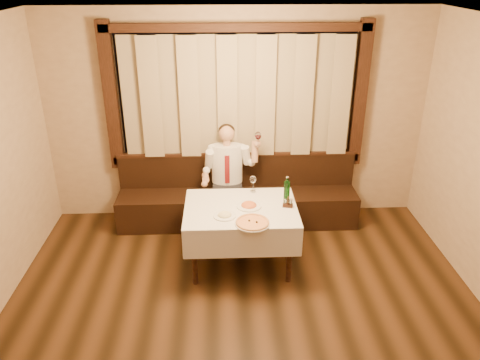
{
  "coord_description": "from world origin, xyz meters",
  "views": [
    {
      "loc": [
        -0.2,
        -2.94,
        3.26
      ],
      "look_at": [
        0.0,
        1.9,
        1.0
      ],
      "focal_mm": 35.0,
      "sensor_mm": 36.0,
      "label": 1
    }
  ],
  "objects_px": {
    "pasta_red": "(249,204)",
    "cruet_caddy": "(288,203)",
    "pasta_cream": "(225,214)",
    "green_bottle": "(287,191)",
    "seated_man": "(228,169)",
    "banquette": "(238,200)",
    "dining_table": "(241,215)",
    "pizza": "(252,223)"
  },
  "relations": [
    {
      "from": "dining_table",
      "to": "pasta_cream",
      "type": "height_order",
      "value": "pasta_cream"
    },
    {
      "from": "banquette",
      "to": "seated_man",
      "type": "height_order",
      "value": "seated_man"
    },
    {
      "from": "seated_man",
      "to": "pizza",
      "type": "bearing_deg",
      "value": -79.75
    },
    {
      "from": "dining_table",
      "to": "pizza",
      "type": "distance_m",
      "value": 0.41
    },
    {
      "from": "green_bottle",
      "to": "cruet_caddy",
      "type": "relative_size",
      "value": 2.63
    },
    {
      "from": "cruet_caddy",
      "to": "seated_man",
      "type": "bearing_deg",
      "value": 138.11
    },
    {
      "from": "pasta_red",
      "to": "green_bottle",
      "type": "relative_size",
      "value": 0.88
    },
    {
      "from": "pasta_cream",
      "to": "cruet_caddy",
      "type": "height_order",
      "value": "cruet_caddy"
    },
    {
      "from": "green_bottle",
      "to": "pasta_cream",
      "type": "bearing_deg",
      "value": -156.63
    },
    {
      "from": "banquette",
      "to": "pasta_cream",
      "type": "distance_m",
      "value": 1.33
    },
    {
      "from": "dining_table",
      "to": "seated_man",
      "type": "bearing_deg",
      "value": 97.96
    },
    {
      "from": "pasta_red",
      "to": "green_bottle",
      "type": "bearing_deg",
      "value": 12.85
    },
    {
      "from": "pizza",
      "to": "green_bottle",
      "type": "distance_m",
      "value": 0.65
    },
    {
      "from": "seated_man",
      "to": "pasta_cream",
      "type": "bearing_deg",
      "value": -92.68
    },
    {
      "from": "pizza",
      "to": "seated_man",
      "type": "relative_size",
      "value": 0.27
    },
    {
      "from": "pizza",
      "to": "pasta_cream",
      "type": "xyz_separation_m",
      "value": [
        -0.29,
        0.18,
        0.02
      ]
    },
    {
      "from": "pasta_cream",
      "to": "cruet_caddy",
      "type": "distance_m",
      "value": 0.74
    },
    {
      "from": "pasta_cream",
      "to": "green_bottle",
      "type": "height_order",
      "value": "green_bottle"
    },
    {
      "from": "dining_table",
      "to": "seated_man",
      "type": "relative_size",
      "value": 0.91
    },
    {
      "from": "cruet_caddy",
      "to": "seated_man",
      "type": "distance_m",
      "value": 1.16
    },
    {
      "from": "pizza",
      "to": "cruet_caddy",
      "type": "bearing_deg",
      "value": 40.68
    },
    {
      "from": "dining_table",
      "to": "pasta_red",
      "type": "bearing_deg",
      "value": 3.03
    },
    {
      "from": "banquette",
      "to": "cruet_caddy",
      "type": "bearing_deg",
      "value": -62.98
    },
    {
      "from": "pizza",
      "to": "dining_table",
      "type": "bearing_deg",
      "value": 105.75
    },
    {
      "from": "seated_man",
      "to": "green_bottle",
      "type": "bearing_deg",
      "value": -51.47
    },
    {
      "from": "pizza",
      "to": "green_bottle",
      "type": "bearing_deg",
      "value": 48.86
    },
    {
      "from": "pasta_cream",
      "to": "cruet_caddy",
      "type": "bearing_deg",
      "value": 14.75
    },
    {
      "from": "cruet_caddy",
      "to": "dining_table",
      "type": "bearing_deg",
      "value": -168.41
    },
    {
      "from": "dining_table",
      "to": "pasta_red",
      "type": "relative_size",
      "value": 4.52
    },
    {
      "from": "seated_man",
      "to": "banquette",
      "type": "bearing_deg",
      "value": 34.27
    },
    {
      "from": "pasta_red",
      "to": "green_bottle",
      "type": "xyz_separation_m",
      "value": [
        0.44,
        0.1,
        0.1
      ]
    },
    {
      "from": "cruet_caddy",
      "to": "pasta_cream",
      "type": "bearing_deg",
      "value": -151.95
    },
    {
      "from": "pasta_red",
      "to": "cruet_caddy",
      "type": "relative_size",
      "value": 2.32
    },
    {
      "from": "banquette",
      "to": "pizza",
      "type": "height_order",
      "value": "banquette"
    },
    {
      "from": "pizza",
      "to": "pasta_cream",
      "type": "distance_m",
      "value": 0.34
    },
    {
      "from": "cruet_caddy",
      "to": "seated_man",
      "type": "height_order",
      "value": "seated_man"
    },
    {
      "from": "pasta_red",
      "to": "cruet_caddy",
      "type": "height_order",
      "value": "cruet_caddy"
    },
    {
      "from": "banquette",
      "to": "pizza",
      "type": "bearing_deg",
      "value": -85.64
    },
    {
      "from": "pizza",
      "to": "pasta_red",
      "type": "height_order",
      "value": "pasta_red"
    },
    {
      "from": "dining_table",
      "to": "green_bottle",
      "type": "bearing_deg",
      "value": 11.18
    },
    {
      "from": "pizza",
      "to": "green_bottle",
      "type": "xyz_separation_m",
      "value": [
        0.42,
        0.48,
        0.12
      ]
    },
    {
      "from": "banquette",
      "to": "seated_man",
      "type": "xyz_separation_m",
      "value": [
        -0.13,
        -0.09,
        0.5
      ]
    }
  ]
}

